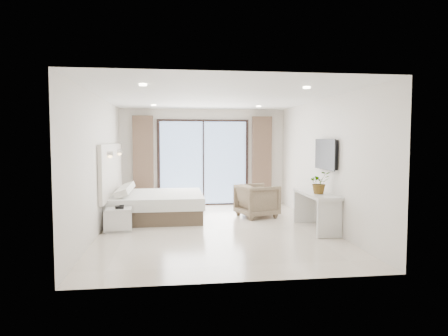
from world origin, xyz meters
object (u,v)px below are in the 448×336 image
Objects in this scene: bed at (156,205)px; armchair at (257,199)px; console_desk at (316,203)px; nightstand at (119,220)px.

armchair reaches higher than bed.
console_desk reaches higher than bed.
nightstand is at bearing -119.07° from bed.
nightstand is 0.34× the size of console_desk.
bed is 2.44× the size of armchair.
bed reaches higher than nightstand.
bed is at bearing 70.32° from armchair.
console_desk reaches higher than nightstand.
armchair is (2.39, -0.11, 0.12)m from bed.
armchair is (-0.90, 1.52, -0.13)m from console_desk.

